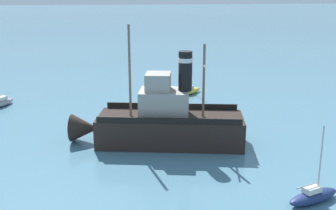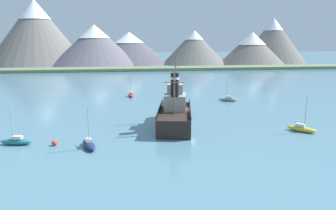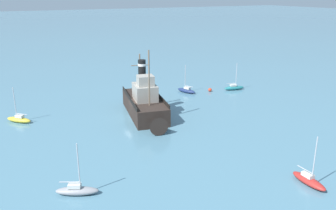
{
  "view_description": "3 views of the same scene",
  "coord_description": "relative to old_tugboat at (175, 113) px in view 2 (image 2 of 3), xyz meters",
  "views": [
    {
      "loc": [
        -34.88,
        4.29,
        12.66
      ],
      "look_at": [
        -1.05,
        -0.33,
        3.12
      ],
      "focal_mm": 45.0,
      "sensor_mm": 36.0,
      "label": 1
    },
    {
      "loc": [
        -8.68,
        -41.18,
        11.97
      ],
      "look_at": [
        -2.51,
        2.16,
        2.63
      ],
      "focal_mm": 32.0,
      "sensor_mm": 36.0,
      "label": 2
    },
    {
      "loc": [
        17.33,
        44.59,
        17.19
      ],
      "look_at": [
        -4.52,
        1.94,
        1.71
      ],
      "focal_mm": 38.0,
      "sensor_mm": 36.0,
      "label": 3
    }
  ],
  "objects": [
    {
      "name": "sailboat_yellow",
      "position": [
        16.48,
        -5.46,
        -1.4
      ],
      "size": [
        3.42,
        3.51,
        4.9
      ],
      "color": "gold",
      "rests_on": "ground"
    },
    {
      "name": "ground_plane",
      "position": [
        1.77,
        -0.2,
        -1.83
      ],
      "size": [
        600.0,
        600.0,
        0.0
      ],
      "primitive_type": "plane",
      "color": "teal"
    },
    {
      "name": "sailboat_grey",
      "position": [
        13.73,
        16.29,
        -1.4
      ],
      "size": [
        3.9,
        2.64,
        4.9
      ],
      "color": "gray",
      "rests_on": "ground"
    },
    {
      "name": "sailboat_teal",
      "position": [
        -19.93,
        -5.52,
        -1.4
      ],
      "size": [
        3.94,
        1.82,
        4.9
      ],
      "color": "#23757A",
      "rests_on": "ground"
    },
    {
      "name": "mountain_ridge",
      "position": [
        -12.37,
        121.98,
        10.81
      ],
      "size": [
        192.45,
        58.72,
        33.3
      ],
      "color": "#56545B",
      "rests_on": "ground"
    },
    {
      "name": "sailboat_navy",
      "position": [
        -11.3,
        -7.84,
        -1.4
      ],
      "size": [
        2.38,
        3.94,
        4.9
      ],
      "color": "navy",
      "rests_on": "ground"
    },
    {
      "name": "sailboat_red",
      "position": [
        -5.84,
        24.37,
        -1.4
      ],
      "size": [
        1.15,
        3.81,
        4.9
      ],
      "color": "#B22823",
      "rests_on": "ground"
    },
    {
      "name": "mooring_buoy",
      "position": [
        -15.39,
        -6.52,
        -1.51
      ],
      "size": [
        0.63,
        0.63,
        0.63
      ],
      "primitive_type": "sphere",
      "color": "red",
      "rests_on": "ground"
    },
    {
      "name": "old_tugboat",
      "position": [
        0.0,
        0.0,
        0.0
      ],
      "size": [
        6.65,
        14.78,
        9.9
      ],
      "color": "#2D231E",
      "rests_on": "ground"
    },
    {
      "name": "shoreline_strip",
      "position": [
        1.77,
        85.39,
        -1.23
      ],
      "size": [
        240.0,
        12.0,
        1.2
      ],
      "primitive_type": "cube",
      "color": "#6B7A56",
      "rests_on": "ground"
    }
  ]
}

